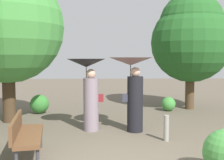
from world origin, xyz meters
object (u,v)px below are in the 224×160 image
(person_right, at_px, (133,82))
(tree_mid_left, at_px, (7,18))
(person_left, at_px, (89,83))
(park_bench, at_px, (25,133))
(tree_near_right, at_px, (191,37))
(path_marker_post, at_px, (166,128))

(person_right, distance_m, tree_mid_left, 4.14)
(person_left, height_order, person_right, person_right)
(person_right, height_order, park_bench, person_right)
(tree_near_right, bearing_deg, park_bench, -133.38)
(person_left, distance_m, tree_near_right, 4.86)
(person_left, xyz_separation_m, path_marker_post, (1.82, -1.01, -0.94))
(person_right, height_order, path_marker_post, person_right)
(person_right, height_order, tree_near_right, tree_near_right)
(park_bench, bearing_deg, tree_near_right, -53.24)
(person_left, distance_m, person_right, 1.15)
(park_bench, bearing_deg, person_left, -37.86)
(path_marker_post, bearing_deg, tree_mid_left, 153.88)
(person_left, xyz_separation_m, park_bench, (-1.10, -2.08, -0.73))
(person_left, bearing_deg, tree_near_right, -54.17)
(person_left, xyz_separation_m, tree_mid_left, (-2.41, 1.06, 1.81))
(person_left, relative_size, park_bench, 1.21)
(park_bench, bearing_deg, path_marker_post, -79.73)
(person_right, relative_size, tree_near_right, 0.45)
(person_right, distance_m, park_bench, 3.06)
(tree_near_right, bearing_deg, person_right, -128.98)
(person_left, relative_size, tree_near_right, 0.44)
(tree_near_right, relative_size, tree_mid_left, 0.87)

